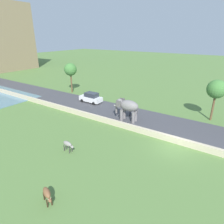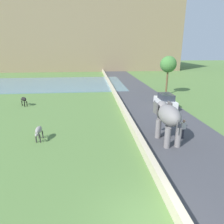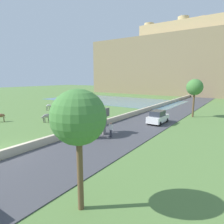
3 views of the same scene
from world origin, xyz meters
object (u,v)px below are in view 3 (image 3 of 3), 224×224
cow_white (49,106)px  cow_grey (46,116)px  cow_brown (0,116)px  elephant (97,117)px  cow_black (78,105)px  car_white (158,117)px  person_beside_elephant (111,129)px

cow_white → cow_grey: same height
cow_white → cow_brown: bearing=-75.6°
elephant → cow_black: elephant is taller
car_white → cow_brown: bearing=-148.3°
cow_grey → cow_black: bearing=112.3°
elephant → cow_black: 18.50m
cow_black → cow_brown: 14.16m
cow_black → cow_grey: (4.32, -10.56, 0.00)m
car_white → cow_black: 17.66m
person_beside_elephant → cow_brown: (-16.89, -2.78, -0.04)m
person_beside_elephant → elephant: bearing=-167.3°
elephant → cow_black: (-14.29, 11.68, -1.20)m
elephant → cow_brown: size_ratio=2.50×
person_beside_elephant → cow_brown: person_beside_elephant is taller
elephant → car_white: elephant is taller
elephant → cow_brown: elephant is taller
car_white → person_beside_elephant: bearing=-100.8°
person_beside_elephant → cow_black: 19.45m
elephant → person_beside_elephant: (1.51, 0.34, -1.16)m
cow_grey → cow_brown: bearing=-146.7°
cow_brown → cow_grey: (5.41, 3.56, 0.00)m
elephant → cow_grey: 10.10m
cow_black → cow_white: bearing=-133.4°
cow_brown → car_white: bearing=31.7°
cow_white → car_white: bearing=3.3°
elephant → cow_black: size_ratio=2.74×
car_white → cow_brown: 21.79m
person_beside_elephant → cow_black: (-15.80, 11.34, -0.04)m
car_white → cow_grey: (-13.13, -7.88, -0.06)m
person_beside_elephant → cow_white: 20.87m
car_white → cow_white: size_ratio=2.83×
cow_white → cow_brown: 10.53m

